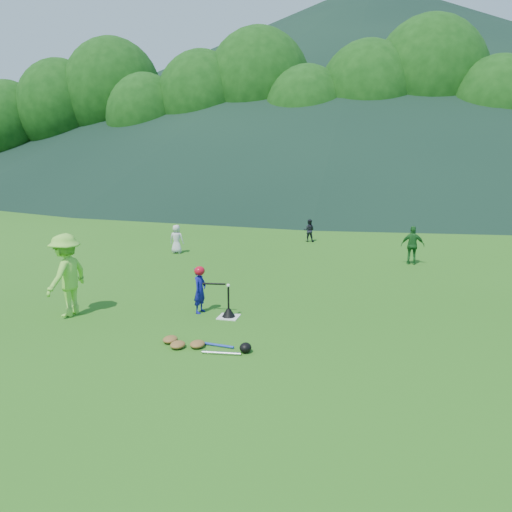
{
  "coord_description": "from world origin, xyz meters",
  "views": [
    {
      "loc": [
        3.21,
        -10.18,
        3.62
      ],
      "look_at": [
        0.0,
        2.5,
        0.9
      ],
      "focal_mm": 35.0,
      "sensor_mm": 36.0,
      "label": 1
    }
  ],
  "objects_px": {
    "fielder_c": "(413,245)",
    "adult_coach": "(67,275)",
    "fielder_b": "(309,230)",
    "batting_tee": "(229,312)",
    "home_plate": "(229,317)",
    "fielder_a": "(177,239)",
    "batter_child": "(200,290)",
    "equipment_pile": "(197,344)"
  },
  "relations": [
    {
      "from": "fielder_b",
      "to": "batting_tee",
      "type": "distance_m",
      "value": 10.11
    },
    {
      "from": "fielder_c",
      "to": "adult_coach",
      "type": "bearing_deg",
      "value": 43.64
    },
    {
      "from": "batting_tee",
      "to": "fielder_a",
      "type": "bearing_deg",
      "value": 121.65
    },
    {
      "from": "home_plate",
      "to": "batting_tee",
      "type": "distance_m",
      "value": 0.12
    },
    {
      "from": "home_plate",
      "to": "batting_tee",
      "type": "height_order",
      "value": "batting_tee"
    },
    {
      "from": "equipment_pile",
      "to": "adult_coach",
      "type": "bearing_deg",
      "value": 162.55
    },
    {
      "from": "fielder_c",
      "to": "batting_tee",
      "type": "distance_m",
      "value": 7.93
    },
    {
      "from": "adult_coach",
      "to": "equipment_pile",
      "type": "distance_m",
      "value": 3.77
    },
    {
      "from": "equipment_pile",
      "to": "batter_child",
      "type": "bearing_deg",
      "value": 108.85
    },
    {
      "from": "fielder_a",
      "to": "equipment_pile",
      "type": "relative_size",
      "value": 0.58
    },
    {
      "from": "home_plate",
      "to": "fielder_a",
      "type": "bearing_deg",
      "value": 121.65
    },
    {
      "from": "adult_coach",
      "to": "equipment_pile",
      "type": "bearing_deg",
      "value": 75.57
    },
    {
      "from": "fielder_a",
      "to": "equipment_pile",
      "type": "height_order",
      "value": "fielder_a"
    },
    {
      "from": "home_plate",
      "to": "adult_coach",
      "type": "bearing_deg",
      "value": -168.28
    },
    {
      "from": "batter_child",
      "to": "home_plate",
      "type": "bearing_deg",
      "value": -94.47
    },
    {
      "from": "fielder_a",
      "to": "fielder_c",
      "type": "bearing_deg",
      "value": 179.76
    },
    {
      "from": "fielder_b",
      "to": "batting_tee",
      "type": "height_order",
      "value": "fielder_b"
    },
    {
      "from": "batting_tee",
      "to": "fielder_b",
      "type": "bearing_deg",
      "value": 88.08
    },
    {
      "from": "home_plate",
      "to": "batting_tee",
      "type": "relative_size",
      "value": 0.66
    },
    {
      "from": "fielder_b",
      "to": "equipment_pile",
      "type": "relative_size",
      "value": 0.52
    },
    {
      "from": "batting_tee",
      "to": "equipment_pile",
      "type": "relative_size",
      "value": 0.38
    },
    {
      "from": "equipment_pile",
      "to": "fielder_b",
      "type": "bearing_deg",
      "value": 88.13
    },
    {
      "from": "fielder_b",
      "to": "adult_coach",
      "type": "bearing_deg",
      "value": 69.01
    },
    {
      "from": "fielder_a",
      "to": "fielder_b",
      "type": "distance_m",
      "value": 5.64
    },
    {
      "from": "batter_child",
      "to": "fielder_b",
      "type": "distance_m",
      "value": 9.98
    },
    {
      "from": "batting_tee",
      "to": "home_plate",
      "type": "bearing_deg",
      "value": 0.0
    },
    {
      "from": "adult_coach",
      "to": "fielder_a",
      "type": "height_order",
      "value": "adult_coach"
    },
    {
      "from": "batter_child",
      "to": "equipment_pile",
      "type": "distance_m",
      "value": 2.17
    },
    {
      "from": "home_plate",
      "to": "batter_child",
      "type": "relative_size",
      "value": 0.42
    },
    {
      "from": "batting_tee",
      "to": "equipment_pile",
      "type": "xyz_separation_m",
      "value": [
        -0.05,
        -1.84,
        -0.06
      ]
    },
    {
      "from": "fielder_a",
      "to": "batting_tee",
      "type": "distance_m",
      "value": 7.65
    },
    {
      "from": "adult_coach",
      "to": "fielder_b",
      "type": "relative_size",
      "value": 2.0
    },
    {
      "from": "adult_coach",
      "to": "batting_tee",
      "type": "relative_size",
      "value": 2.75
    },
    {
      "from": "fielder_b",
      "to": "fielder_c",
      "type": "bearing_deg",
      "value": 137.61
    },
    {
      "from": "fielder_a",
      "to": "fielder_b",
      "type": "relative_size",
      "value": 1.12
    },
    {
      "from": "batter_child",
      "to": "fielder_b",
      "type": "bearing_deg",
      "value": 2.48
    },
    {
      "from": "home_plate",
      "to": "fielder_c",
      "type": "bearing_deg",
      "value": 57.51
    },
    {
      "from": "fielder_c",
      "to": "batting_tee",
      "type": "bearing_deg",
      "value": 57.61
    },
    {
      "from": "batter_child",
      "to": "fielder_a",
      "type": "bearing_deg",
      "value": 36.0
    },
    {
      "from": "batting_tee",
      "to": "fielder_c",
      "type": "bearing_deg",
      "value": 57.51
    },
    {
      "from": "fielder_b",
      "to": "batter_child",
      "type": "bearing_deg",
      "value": 82.58
    },
    {
      "from": "batter_child",
      "to": "batting_tee",
      "type": "height_order",
      "value": "batter_child"
    }
  ]
}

